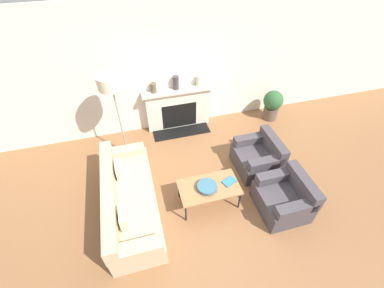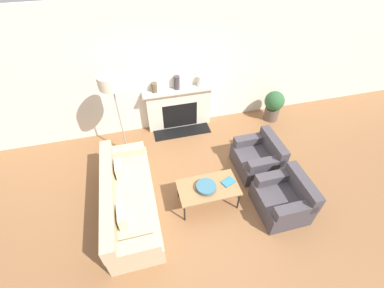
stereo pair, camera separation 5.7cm
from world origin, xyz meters
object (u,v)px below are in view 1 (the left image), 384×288
object	(u,v)px
mantel_vase_center_left	(176,83)
coffee_table	(209,188)
couch	(128,200)
mantel_vase_left	(153,88)
fireplace	(178,109)
armchair_far	(258,157)
bowl	(207,187)
book	(229,182)
mantel_vase_center_right	(199,81)
floor_lamp	(112,87)
armchair_near	(285,198)
potted_plant	(273,104)

from	to	relation	value
mantel_vase_center_left	coffee_table	bearing A→B (deg)	-89.36
couch	mantel_vase_left	size ratio (longest dim) A/B	10.22
fireplace	armchair_far	xyz separation A→B (m)	(1.24, -1.78, -0.22)
armchair_far	bowl	size ratio (longest dim) A/B	2.52
book	mantel_vase_center_right	bearing A→B (deg)	64.29
fireplace	mantel_vase_center_right	xyz separation A→B (m)	(0.50, 0.02, 0.65)
armchair_far	mantel_vase_left	world-z (taller)	mantel_vase_left
armchair_far	mantel_vase_center_right	xyz separation A→B (m)	(-0.74, 1.79, 0.87)
armchair_far	floor_lamp	distance (m)	3.12
book	mantel_vase_center_left	world-z (taller)	mantel_vase_center_left
book	floor_lamp	bearing A→B (deg)	112.91
bowl	armchair_near	bearing A→B (deg)	-18.93
armchair_near	fireplace	bearing A→B (deg)	-156.11
bowl	mantel_vase_center_right	world-z (taller)	mantel_vase_center_right
mantel_vase_center_right	potted_plant	distance (m)	1.98
fireplace	couch	bearing A→B (deg)	-123.27
armchair_near	potted_plant	size ratio (longest dim) A/B	1.12
bowl	mantel_vase_center_right	size ratio (longest dim) A/B	1.40
armchair_near	book	xyz separation A→B (m)	(-0.87, 0.47, 0.18)
armchair_near	mantel_vase_center_left	xyz separation A→B (m)	(-1.27, 2.82, 0.90)
couch	bowl	distance (m)	1.39
book	potted_plant	world-z (taller)	potted_plant
armchair_near	mantel_vase_left	world-z (taller)	mantel_vase_left
couch	mantel_vase_center_right	world-z (taller)	mantel_vase_center_right
armchair_near	armchair_far	bearing A→B (deg)	180.00
fireplace	mantel_vase_left	world-z (taller)	mantel_vase_left
fireplace	floor_lamp	size ratio (longest dim) A/B	0.85
couch	coffee_table	bearing A→B (deg)	-98.80
book	floor_lamp	world-z (taller)	floor_lamp
couch	floor_lamp	world-z (taller)	floor_lamp
armchair_far	mantel_vase_left	bearing A→B (deg)	-135.32
bowl	book	xyz separation A→B (m)	(0.42, 0.03, -0.04)
mantel_vase_center_left	armchair_far	bearing A→B (deg)	-54.67
armchair_far	mantel_vase_center_left	size ratio (longest dim) A/B	2.77
couch	floor_lamp	distance (m)	2.01
armchair_far	mantel_vase_left	xyz separation A→B (m)	(-1.77, 1.79, 0.85)
fireplace	couch	size ratio (longest dim) A/B	0.72
armchair_far	bowl	world-z (taller)	armchair_far
armchair_far	floor_lamp	xyz separation A→B (m)	(-2.57, 1.11, 1.38)
fireplace	potted_plant	distance (m)	2.34
coffee_table	book	distance (m)	0.38
couch	mantel_vase_left	xyz separation A→B (m)	(0.87, 2.14, 0.86)
armchair_far	fireplace	bearing A→B (deg)	-144.99
floor_lamp	couch	bearing A→B (deg)	-92.71
mantel_vase_center_left	mantel_vase_center_right	xyz separation A→B (m)	(0.53, 0.00, -0.03)
couch	armchair_far	bearing A→B (deg)	-82.43
coffee_table	mantel_vase_center_right	bearing A→B (deg)	78.04
mantel_vase_left	mantel_vase_center_left	world-z (taller)	mantel_vase_center_left
floor_lamp	potted_plant	size ratio (longest dim) A/B	2.46
armchair_near	book	bearing A→B (deg)	-118.40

